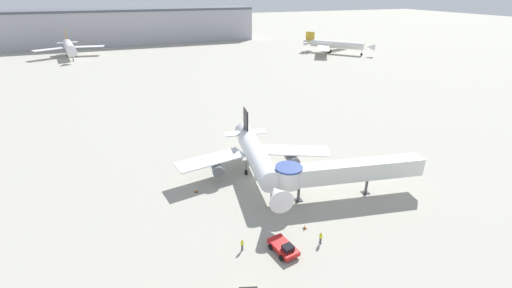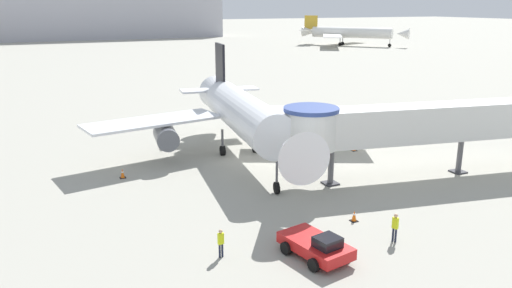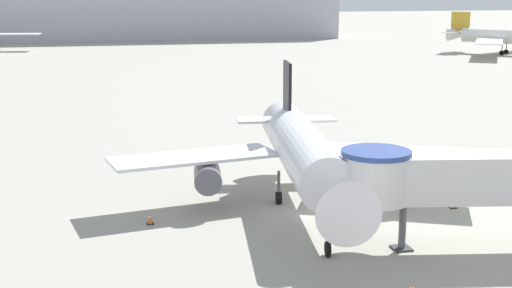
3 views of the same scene
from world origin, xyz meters
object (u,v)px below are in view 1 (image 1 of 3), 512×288
traffic_cone_near_nose (305,226)px  traffic_cone_port_wing (196,190)px  traffic_cone_starboard_wing (315,171)px  ground_crew_wing_walker (321,237)px  pushback_tug_red (284,247)px  background_jet_orange_tail (69,47)px  main_airplane (257,157)px  ground_crew_marshaller (242,244)px  jet_bridge (341,172)px  background_jet_gold_tail (335,45)px

traffic_cone_near_nose → traffic_cone_port_wing: bearing=129.8°
traffic_cone_starboard_wing → traffic_cone_near_nose: 16.17m
traffic_cone_starboard_wing → ground_crew_wing_walker: (-8.82, -16.59, 0.62)m
pushback_tug_red → background_jet_orange_tail: 159.29m
main_airplane → traffic_cone_port_wing: (-10.81, -0.84, -3.67)m
ground_crew_marshaller → traffic_cone_starboard_wing: bearing=27.0°
jet_bridge → main_airplane: bearing=145.2°
main_airplane → ground_crew_marshaller: size_ratio=16.67×
jet_bridge → ground_crew_wing_walker: (-8.36, -8.64, -3.41)m
traffic_cone_near_nose → ground_crew_marshaller: bearing=-174.4°
traffic_cone_starboard_wing → background_jet_orange_tail: bearing=110.6°
background_jet_orange_tail → background_jet_gold_tail: size_ratio=0.98×
main_airplane → traffic_cone_port_wing: 11.45m
ground_crew_marshaller → ground_crew_wing_walker: 10.14m
traffic_cone_port_wing → background_jet_orange_tail: 140.55m
traffic_cone_port_wing → pushback_tug_red: bearing=-67.2°
main_airplane → traffic_cone_near_nose: size_ratio=37.03×
traffic_cone_starboard_wing → ground_crew_marshaller: size_ratio=0.50×
traffic_cone_near_nose → background_jet_gold_tail: 141.69m
main_airplane → traffic_cone_starboard_wing: (10.49, -2.05, -3.65)m
jet_bridge → background_jet_orange_tail: size_ratio=0.76×
traffic_cone_starboard_wing → traffic_cone_near_nose: (-9.28, -13.24, -0.04)m
traffic_cone_starboard_wing → traffic_cone_port_wing: 21.34m
main_airplane → jet_bridge: size_ratio=1.17×
traffic_cone_starboard_wing → background_jet_gold_tail: 125.53m
jet_bridge → traffic_cone_starboard_wing: jet_bridge is taller
ground_crew_marshaller → background_jet_orange_tail: background_jet_orange_tail is taller
jet_bridge → pushback_tug_red: jet_bridge is taller
ground_crew_marshaller → background_jet_orange_tail: bearing=92.2°
pushback_tug_red → jet_bridge: bearing=20.4°
pushback_tug_red → traffic_cone_port_wing: size_ratio=5.72×
pushback_tug_red → traffic_cone_starboard_wing: size_ratio=5.43×
pushback_tug_red → traffic_cone_port_wing: 19.02m
background_jet_gold_tail → background_jet_orange_tail: bearing=123.8°
traffic_cone_port_wing → ground_crew_wing_walker: ground_crew_wing_walker is taller
main_airplane → traffic_cone_starboard_wing: size_ratio=33.40×
ground_crew_wing_walker → jet_bridge: bearing=118.2°
jet_bridge → ground_crew_wing_walker: size_ratio=13.40×
ground_crew_marshaller → traffic_cone_port_wing: bearing=89.5°
traffic_cone_starboard_wing → pushback_tug_red: bearing=-130.5°
traffic_cone_near_nose → ground_crew_marshaller: ground_crew_marshaller is taller
ground_crew_marshaller → main_airplane: bearing=53.0°
traffic_cone_port_wing → ground_crew_marshaller: ground_crew_marshaller is taller
jet_bridge → traffic_cone_near_nose: bearing=-138.9°
background_jet_orange_tail → traffic_cone_port_wing: bearing=-86.6°
main_airplane → ground_crew_wing_walker: bearing=-77.6°
traffic_cone_starboard_wing → ground_crew_marshaller: bearing=-142.8°
jet_bridge → traffic_cone_starboard_wing: 8.92m
background_jet_orange_tail → background_jet_gold_tail: bearing=-25.0°
background_jet_gold_tail → main_airplane: bearing=-169.0°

